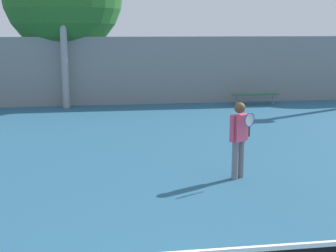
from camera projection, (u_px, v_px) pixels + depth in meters
name	position (u px, v px, depth m)	size (l,w,h in m)	color
tennis_player	(239.00, 135.00, 10.10)	(0.53, 0.51, 1.69)	slate
bench_adjacent_court	(255.00, 95.00, 20.09)	(2.03, 0.40, 0.46)	#28663D
back_fence	(104.00, 71.00, 19.78)	(31.58, 0.06, 2.88)	gray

